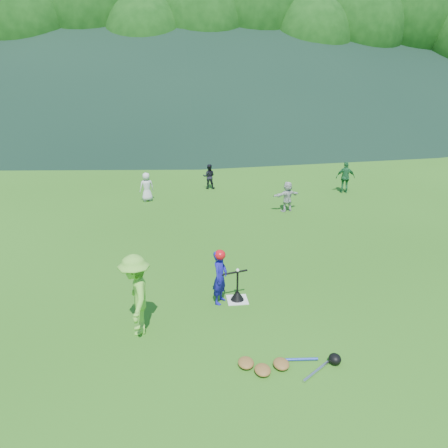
% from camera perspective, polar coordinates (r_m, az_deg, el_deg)
% --- Properties ---
extents(ground, '(120.00, 120.00, 0.00)m').
position_cam_1_polar(ground, '(9.84, 1.74, -9.91)').
color(ground, '#275C15').
rests_on(ground, ground).
extents(home_plate, '(0.45, 0.45, 0.02)m').
position_cam_1_polar(home_plate, '(9.84, 1.74, -9.86)').
color(home_plate, silver).
rests_on(home_plate, ground).
extents(baseball, '(0.08, 0.08, 0.08)m').
position_cam_1_polar(baseball, '(9.49, 1.79, -6.05)').
color(baseball, white).
rests_on(baseball, batting_tee).
extents(batter_child, '(0.47, 0.53, 1.22)m').
position_cam_1_polar(batter_child, '(9.48, -0.52, -6.96)').
color(batter_child, '#17148D').
rests_on(batter_child, ground).
extents(adult_coach, '(0.70, 1.10, 1.62)m').
position_cam_1_polar(adult_coach, '(8.55, -11.43, -9.06)').
color(adult_coach, '#6FC038').
rests_on(adult_coach, ground).
extents(fielder_a, '(0.62, 0.50, 1.10)m').
position_cam_1_polar(fielder_a, '(16.95, -10.07, 4.80)').
color(fielder_a, silver).
rests_on(fielder_a, ground).
extents(fielder_b, '(0.55, 0.46, 1.04)m').
position_cam_1_polar(fielder_b, '(18.43, -1.98, 6.22)').
color(fielder_b, black).
rests_on(fielder_b, ground).
extents(fielder_c, '(0.79, 0.45, 1.28)m').
position_cam_1_polar(fielder_c, '(18.46, 15.58, 5.89)').
color(fielder_c, '#1D6232').
rests_on(fielder_c, ground).
extents(fielder_d, '(1.06, 0.58, 1.09)m').
position_cam_1_polar(fielder_d, '(15.63, 8.27, 3.57)').
color(fielder_d, '#B9B9B9').
rests_on(fielder_d, ground).
extents(batting_tee, '(0.30, 0.30, 0.68)m').
position_cam_1_polar(batting_tee, '(9.78, 1.75, -9.26)').
color(batting_tee, black).
rests_on(batting_tee, home_plate).
extents(batter_gear, '(0.73, 0.26, 0.58)m').
position_cam_1_polar(batter_gear, '(9.27, -0.38, -4.24)').
color(batter_gear, red).
rests_on(batter_gear, ground).
extents(equipment_pile, '(1.80, 0.73, 0.19)m').
position_cam_1_polar(equipment_pile, '(7.95, 7.52, -17.70)').
color(equipment_pile, olive).
rests_on(equipment_pile, ground).
extents(outfield_fence, '(70.07, 0.08, 1.33)m').
position_cam_1_polar(outfield_fence, '(36.70, -4.83, 13.33)').
color(outfield_fence, gray).
rests_on(outfield_fence, ground).
extents(tree_line, '(70.04, 11.40, 14.82)m').
position_cam_1_polar(tree_line, '(42.42, -5.19, 24.37)').
color(tree_line, '#382314').
rests_on(tree_line, ground).
extents(distant_hills, '(155.00, 140.00, 32.00)m').
position_cam_1_polar(distant_hills, '(91.03, -11.94, 25.96)').
color(distant_hills, black).
rests_on(distant_hills, ground).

